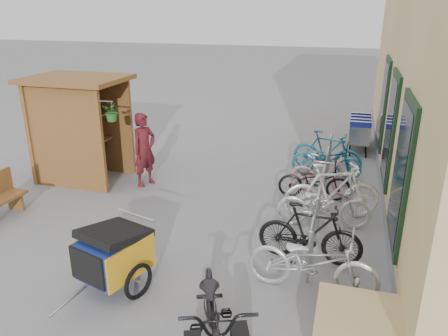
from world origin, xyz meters
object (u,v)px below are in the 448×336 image
(bike_5, at_px, (324,174))
(bike_7, at_px, (327,152))
(bike_3, at_px, (332,191))
(person_kiosk, at_px, (144,150))
(bike_2, at_px, (324,204))
(child_trailer, at_px, (113,253))
(bike_1, at_px, (310,233))
(shopping_carts, at_px, (360,128))
(bike_6, at_px, (326,160))
(bike_4, at_px, (314,181))
(kiosk, at_px, (76,115))
(cargo_bike, at_px, (215,324))
(pallet_stack, at_px, (357,331))
(bike_0, at_px, (313,262))

(bike_5, relative_size, bike_7, 0.85)
(bike_3, distance_m, bike_5, 1.20)
(person_kiosk, xyz_separation_m, bike_2, (4.04, -0.95, -0.39))
(child_trailer, relative_size, bike_7, 0.99)
(bike_1, relative_size, bike_2, 0.96)
(bike_1, bearing_deg, shopping_carts, -3.68)
(bike_2, height_order, bike_6, bike_2)
(child_trailer, xyz_separation_m, bike_3, (2.88, 3.12, 0.01))
(bike_4, distance_m, bike_5, 0.38)
(kiosk, distance_m, bike_7, 5.97)
(cargo_bike, relative_size, bike_3, 1.24)
(bike_1, bearing_deg, cargo_bike, 165.29)
(bike_2, bearing_deg, child_trailer, 126.80)
(person_kiosk, distance_m, bike_6, 4.27)
(cargo_bike, relative_size, bike_7, 1.33)
(bike_3, xyz_separation_m, bike_6, (-0.24, 2.20, -0.12))
(bike_2, height_order, bike_5, bike_2)
(kiosk, relative_size, person_kiosk, 1.49)
(pallet_stack, xyz_separation_m, bike_4, (-0.90, 4.23, 0.19))
(shopping_carts, relative_size, child_trailer, 1.12)
(person_kiosk, relative_size, bike_4, 1.11)
(kiosk, height_order, pallet_stack, kiosk)
(person_kiosk, height_order, bike_2, person_kiosk)
(child_trailer, bearing_deg, bike_5, 75.57)
(child_trailer, relative_size, bike_4, 1.13)
(child_trailer, height_order, bike_3, bike_3)
(bike_2, relative_size, bike_7, 0.99)
(bike_1, bearing_deg, bike_5, 2.67)
(bike_5, bearing_deg, bike_3, -161.32)
(kiosk, distance_m, cargo_bike, 6.69)
(bike_4, bearing_deg, bike_3, -159.85)
(cargo_bike, relative_size, bike_4, 1.52)
(shopping_carts, bearing_deg, cargo_bike, -99.80)
(bike_7, bearing_deg, child_trailer, 169.47)
(bike_3, bearing_deg, pallet_stack, 171.10)
(pallet_stack, bearing_deg, bike_6, 97.58)
(child_trailer, xyz_separation_m, bike_7, (2.63, 5.63, -0.03))
(bike_3, bearing_deg, cargo_bike, 148.55)
(bike_0, xyz_separation_m, bike_5, (-0.11, 3.63, -0.04))
(bike_1, distance_m, bike_3, 1.67)
(bike_4, bearing_deg, child_trailer, 142.80)
(kiosk, relative_size, bike_7, 1.44)
(shopping_carts, bearing_deg, bike_1, -96.64)
(pallet_stack, height_order, bike_6, bike_6)
(person_kiosk, xyz_separation_m, bike_4, (3.77, 0.27, -0.44))
(bike_2, xyz_separation_m, bike_7, (-0.13, 2.90, 0.07))
(kiosk, xyz_separation_m, bike_7, (5.52, 2.03, -1.03))
(shopping_carts, distance_m, bike_6, 2.70)
(bike_0, height_order, bike_2, bike_0)
(pallet_stack, bearing_deg, kiosk, 148.34)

